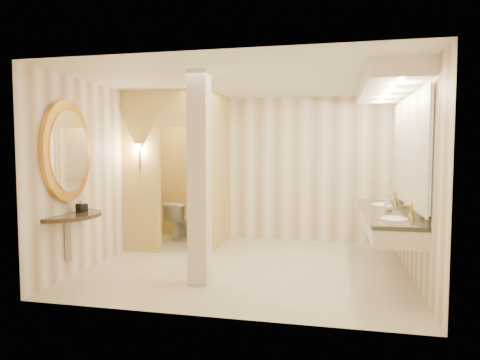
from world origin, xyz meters
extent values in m
plane|color=beige|center=(0.00, 0.00, 0.00)|extent=(4.50, 4.50, 0.00)
plane|color=silver|center=(0.00, 0.00, 2.70)|extent=(4.50, 4.50, 0.00)
cube|color=white|center=(0.00, 2.00, 1.35)|extent=(4.50, 0.02, 2.70)
cube|color=white|center=(0.00, -2.00, 1.35)|extent=(4.50, 0.02, 2.70)
cube|color=white|center=(-2.25, 0.00, 1.35)|extent=(0.02, 4.00, 2.70)
cube|color=white|center=(2.25, 0.00, 1.35)|extent=(0.02, 4.00, 2.70)
cube|color=#D2BF6E|center=(-0.80, 1.25, 1.35)|extent=(0.10, 1.50, 2.70)
cube|color=#D2BF6E|center=(-1.93, 0.50, 1.35)|extent=(0.65, 0.10, 2.70)
cube|color=#D2BF6E|center=(-1.20, 0.50, 2.40)|extent=(0.80, 0.10, 0.60)
cube|color=silver|center=(-0.97, 0.86, 1.05)|extent=(0.39, 0.74, 2.10)
cylinder|color=#BA8D3B|center=(-1.93, 0.43, 1.55)|extent=(0.03, 0.03, 0.30)
cone|color=silver|center=(-1.93, 0.43, 1.75)|extent=(0.14, 0.14, 0.14)
cube|color=silver|center=(1.95, 0.07, 0.73)|extent=(0.60, 2.59, 0.24)
cube|color=black|center=(1.95, 0.07, 0.85)|extent=(0.64, 2.63, 0.05)
cube|color=black|center=(2.23, 0.07, 0.92)|extent=(0.03, 2.59, 0.10)
ellipsoid|color=white|center=(1.95, -0.63, 0.83)|extent=(0.40, 0.44, 0.15)
cylinder|color=#BA8D3B|center=(2.15, -0.63, 0.96)|extent=(0.03, 0.03, 0.22)
ellipsoid|color=white|center=(1.95, 0.77, 0.83)|extent=(0.40, 0.44, 0.15)
cylinder|color=#BA8D3B|center=(2.15, 0.77, 0.96)|extent=(0.03, 0.03, 0.22)
cube|color=white|center=(2.23, 0.07, 1.70)|extent=(0.03, 2.59, 1.40)
cube|color=silver|center=(1.95, 0.07, 2.59)|extent=(0.75, 2.79, 0.22)
cylinder|color=black|center=(-2.23, -1.12, 0.85)|extent=(1.02, 1.02, 0.05)
cube|color=silver|center=(-2.19, -1.12, 0.55)|extent=(0.10, 0.10, 0.60)
cylinder|color=gold|center=(-2.21, -1.12, 1.70)|extent=(0.07, 1.02, 1.02)
cylinder|color=white|center=(-2.17, -1.12, 1.70)|extent=(0.02, 0.82, 0.82)
cube|color=silver|center=(-0.45, -0.95, 1.35)|extent=(0.25, 0.25, 2.70)
cube|color=black|center=(-2.11, -0.97, 0.93)|extent=(0.15, 0.15, 0.12)
imported|color=white|center=(-1.60, 1.61, 0.36)|extent=(0.60, 0.80, 0.72)
imported|color=beige|center=(1.98, 0.31, 0.94)|extent=(0.07, 0.08, 0.14)
imported|color=silver|center=(1.97, 0.01, 0.94)|extent=(0.11, 0.11, 0.13)
imported|color=#C6B28C|center=(1.98, 0.36, 0.97)|extent=(0.09, 0.09, 0.18)
camera|label=1|loc=(1.20, -6.12, 1.71)|focal=32.00mm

